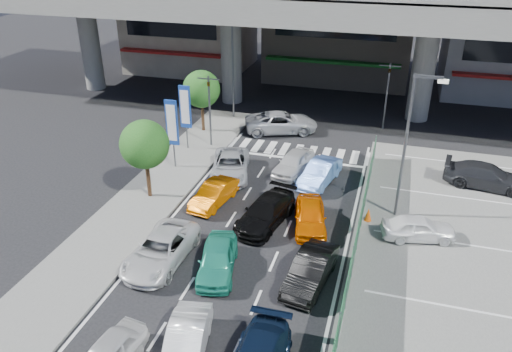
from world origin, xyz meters
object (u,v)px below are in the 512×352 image
(sedan_white_mid_left, at_px, (161,250))
(wagon_silver_front_left, at_px, (230,166))
(hatch_black_mid_right, at_px, (311,270))
(taxi_orange_left, at_px, (214,194))
(signboard_far, at_px, (185,109))
(taxi_orange_right, at_px, (310,216))
(sedan_black_mid, at_px, (266,212))
(traffic_light_right, at_px, (389,80))
(tree_near, at_px, (145,145))
(parked_sedan_dgrey, at_px, (486,176))
(street_lamp_right, at_px, (410,136))
(taxi_teal_mid, at_px, (217,259))
(tree_far, at_px, (201,89))
(parked_sedan_white, at_px, (418,228))
(sedan_white_front_mid, at_px, (294,163))
(street_lamp_left, at_px, (235,61))
(traffic_cone, at_px, (368,214))
(crossing_wagon_silver, at_px, (281,122))
(kei_truck_front_right, at_px, (320,173))
(traffic_light_left, at_px, (209,94))
(signboard_near, at_px, (172,125))
(hatch_white_back_mid, at_px, (186,343))

(sedan_white_mid_left, relative_size, wagon_silver_front_left, 1.00)
(hatch_black_mid_right, bearing_deg, taxi_orange_left, 149.50)
(signboard_far, xyz_separation_m, taxi_orange_right, (10.28, -7.52, -2.38))
(wagon_silver_front_left, bearing_deg, sedan_black_mid, -67.71)
(traffic_light_right, height_order, tree_near, traffic_light_right)
(hatch_black_mid_right, height_order, parked_sedan_dgrey, parked_sedan_dgrey)
(parked_sedan_dgrey, bearing_deg, street_lamp_right, 142.28)
(taxi_teal_mid, height_order, parked_sedan_dgrey, parked_sedan_dgrey)
(hatch_black_mid_right, bearing_deg, taxi_orange_right, 109.83)
(street_lamp_right, distance_m, tree_far, 17.27)
(hatch_black_mid_right, distance_m, parked_sedan_white, 6.77)
(signboard_far, relative_size, sedan_white_front_mid, 1.16)
(street_lamp_left, xyz_separation_m, traffic_cone, (11.93, -13.07, -4.33))
(parked_sedan_white, height_order, traffic_cone, parked_sedan_white)
(signboard_far, height_order, crossing_wagon_silver, signboard_far)
(taxi_teal_mid, bearing_deg, parked_sedan_dgrey, 31.29)
(hatch_black_mid_right, distance_m, kei_truck_front_right, 9.77)
(traffic_light_right, relative_size, signboard_far, 1.11)
(sedan_white_mid_left, height_order, sedan_black_mid, same)
(sedan_black_mid, height_order, parked_sedan_white, sedan_black_mid)
(crossing_wagon_silver, bearing_deg, taxi_orange_left, 154.12)
(hatch_black_mid_right, bearing_deg, traffic_light_left, 135.54)
(sedan_white_mid_left, xyz_separation_m, taxi_teal_mid, (2.83, 0.08, 0.00))
(kei_truck_front_right, bearing_deg, signboard_far, 179.04)
(signboard_far, relative_size, taxi_teal_mid, 1.16)
(taxi_orange_left, relative_size, sedan_black_mid, 0.80)
(hatch_black_mid_right, xyz_separation_m, sedan_black_mid, (-3.26, 4.23, 0.00))
(street_lamp_right, bearing_deg, signboard_near, 172.10)
(traffic_light_left, height_order, signboard_near, traffic_light_left)
(signboard_far, xyz_separation_m, parked_sedan_dgrey, (19.72, -0.11, -2.29))
(wagon_silver_front_left, bearing_deg, kei_truck_front_right, -8.65)
(street_lamp_right, xyz_separation_m, tree_near, (-14.17, -2.00, -1.38))
(parked_sedan_dgrey, bearing_deg, street_lamp_left, 76.53)
(signboard_far, relative_size, sedan_white_mid_left, 0.95)
(sedan_white_front_mid, height_order, parked_sedan_dgrey, parked_sedan_dgrey)
(sedan_black_mid, height_order, taxi_orange_right, sedan_black_mid)
(signboard_far, distance_m, taxi_orange_left, 8.39)
(tree_far, xyz_separation_m, hatch_black_mid_right, (11.37, -15.56, -2.70))
(traffic_light_left, height_order, street_lamp_right, street_lamp_right)
(tree_near, bearing_deg, signboard_far, 94.90)
(parked_sedan_white, bearing_deg, tree_far, 43.72)
(hatch_white_back_mid, height_order, crossing_wagon_silver, crossing_wagon_silver)
(sedan_white_front_mid, height_order, traffic_cone, sedan_white_front_mid)
(kei_truck_front_right, bearing_deg, street_lamp_right, -15.75)
(hatch_black_mid_right, relative_size, kei_truck_front_right, 1.00)
(traffic_light_right, distance_m, tree_far, 14.05)
(hatch_black_mid_right, bearing_deg, crossing_wagon_silver, 116.73)
(tree_far, distance_m, taxi_orange_left, 11.52)
(hatch_white_back_mid, height_order, parked_sedan_white, parked_sedan_white)
(street_lamp_left, relative_size, wagon_silver_front_left, 1.61)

